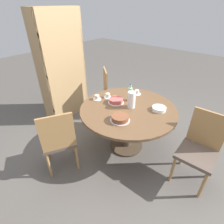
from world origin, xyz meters
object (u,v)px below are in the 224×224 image
(water_bottle, at_px, (130,94))
(cake_second, at_px, (116,101))
(bookshelf, at_px, (63,69))
(cup_a, at_px, (137,93))
(chair_a, at_px, (112,91))
(cup_c, at_px, (97,98))
(chair_c, at_px, (200,148))
(chair_b, at_px, (59,139))
(cake_main, at_px, (120,118))
(coffee_pot, at_px, (131,99))
(cup_b, at_px, (108,96))

(water_bottle, distance_m, cake_second, 0.23)
(bookshelf, relative_size, cup_a, 15.41)
(chair_a, distance_m, cup_c, 0.80)
(water_bottle, bearing_deg, cup_a, 7.59)
(chair_c, distance_m, water_bottle, 1.17)
(chair_a, xyz_separation_m, chair_b, (-1.51, -0.38, 0.00))
(chair_b, relative_size, cake_main, 3.77)
(chair_a, relative_size, bookshelf, 0.49)
(chair_c, xyz_separation_m, water_bottle, (0.11, 1.11, 0.33))
(chair_b, distance_m, coffee_pot, 1.10)
(cake_main, relative_size, cup_c, 2.00)
(cup_b, bearing_deg, cake_second, -102.64)
(cake_main, xyz_separation_m, cake_second, (0.32, 0.33, -0.00))
(cake_second, height_order, cup_c, cup_c)
(chair_a, relative_size, cup_b, 7.54)
(cup_b, bearing_deg, cup_a, -35.79)
(cake_main, bearing_deg, bookshelf, 77.67)
(cake_main, distance_m, cup_a, 0.80)
(cup_a, bearing_deg, water_bottle, -172.41)
(cake_main, bearing_deg, cup_b, 54.99)
(cup_a, distance_m, cup_b, 0.48)
(chair_a, relative_size, cup_a, 7.54)
(cake_second, height_order, cup_b, cup_b)
(bookshelf, distance_m, water_bottle, 1.39)
(chair_b, distance_m, cup_a, 1.40)
(coffee_pot, distance_m, cup_a, 0.44)
(chair_b, height_order, coffee_pot, coffee_pot)
(bookshelf, distance_m, cup_b, 1.08)
(chair_a, relative_size, cake_second, 4.01)
(cake_main, bearing_deg, cup_a, 17.81)
(cake_main, distance_m, cup_b, 0.64)
(chair_a, distance_m, cake_second, 0.86)
(cup_a, xyz_separation_m, cup_b, (-0.39, 0.28, 0.00))
(chair_c, height_order, bookshelf, bookshelf)
(cake_second, distance_m, cup_c, 0.31)
(cake_second, distance_m, cup_a, 0.45)
(chair_c, xyz_separation_m, bookshelf, (-0.06, 2.49, 0.44))
(cake_main, bearing_deg, coffee_pot, 12.91)
(bookshelf, relative_size, cup_b, 15.41)
(bookshelf, bearing_deg, cup_c, 82.49)
(chair_b, bearing_deg, cup_c, -144.77)
(chair_b, relative_size, water_bottle, 3.39)
(cup_b, xyz_separation_m, cup_c, (-0.15, 0.09, 0.00))
(chair_c, relative_size, bookshelf, 0.49)
(chair_b, relative_size, cup_c, 7.54)
(bookshelf, height_order, cup_c, bookshelf)
(cake_second, bearing_deg, cup_a, -10.69)
(coffee_pot, relative_size, water_bottle, 0.98)
(cup_b, bearing_deg, bookshelf, 91.23)
(chair_a, xyz_separation_m, water_bottle, (-0.41, -0.69, 0.33))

